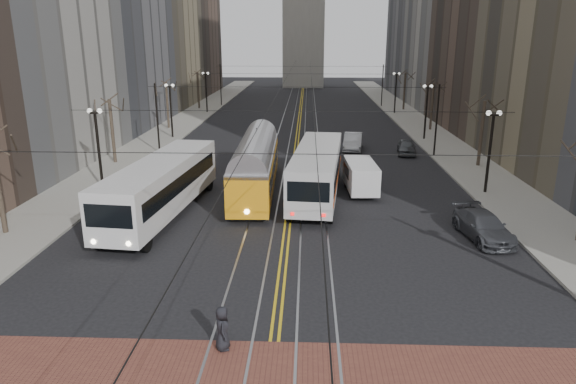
# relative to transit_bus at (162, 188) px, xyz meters

# --- Properties ---
(ground) EXTENTS (260.00, 260.00, 0.00)m
(ground) POSITION_rel_transit_bus_xyz_m (7.77, -12.66, -1.71)
(ground) COLOR black
(ground) RESTS_ON ground
(sidewalk_left) EXTENTS (5.00, 140.00, 0.15)m
(sidewalk_left) POSITION_rel_transit_bus_xyz_m (-7.23, 32.34, -1.64)
(sidewalk_left) COLOR gray
(sidewalk_left) RESTS_ON ground
(sidewalk_right) EXTENTS (5.00, 140.00, 0.15)m
(sidewalk_right) POSITION_rel_transit_bus_xyz_m (22.77, 32.34, -1.64)
(sidewalk_right) COLOR gray
(sidewalk_right) RESTS_ON ground
(streetcar_rails) EXTENTS (4.80, 130.00, 0.02)m
(streetcar_rails) POSITION_rel_transit_bus_xyz_m (7.77, 32.34, -1.71)
(streetcar_rails) COLOR gray
(streetcar_rails) RESTS_ON ground
(centre_lines) EXTENTS (0.42, 130.00, 0.01)m
(centre_lines) POSITION_rel_transit_bus_xyz_m (7.77, 32.34, -1.70)
(centre_lines) COLOR gold
(centre_lines) RESTS_ON ground
(lamp_posts) EXTENTS (27.60, 57.20, 5.60)m
(lamp_posts) POSITION_rel_transit_bus_xyz_m (7.77, 16.09, 1.09)
(lamp_posts) COLOR black
(lamp_posts) RESTS_ON ground
(street_trees) EXTENTS (31.68, 53.28, 5.60)m
(street_trees) POSITION_rel_transit_bus_xyz_m (7.77, 22.59, 1.09)
(street_trees) COLOR #382D23
(street_trees) RESTS_ON ground
(trolley_wires) EXTENTS (25.96, 120.00, 6.60)m
(trolley_wires) POSITION_rel_transit_bus_xyz_m (7.77, 22.17, 2.06)
(trolley_wires) COLOR black
(trolley_wires) RESTS_ON ground
(transit_bus) EXTENTS (4.25, 13.90, 3.42)m
(transit_bus) POSITION_rel_transit_bus_xyz_m (0.00, 0.00, 0.00)
(transit_bus) COLOR silver
(transit_bus) RESTS_ON ground
(streetcar) EXTENTS (2.85, 13.82, 3.25)m
(streetcar) POSITION_rel_transit_bus_xyz_m (5.27, 5.09, -0.09)
(streetcar) COLOR orange
(streetcar) RESTS_ON ground
(rear_bus) EXTENTS (4.00, 13.15, 3.38)m
(rear_bus) POSITION_rel_transit_bus_xyz_m (9.57, 4.23, -0.02)
(rear_bus) COLOR silver
(rear_bus) RESTS_ON ground
(cargo_van) EXTENTS (2.20, 5.10, 2.21)m
(cargo_van) POSITION_rel_transit_bus_xyz_m (12.67, 5.31, -0.60)
(cargo_van) COLOR silver
(cargo_van) RESTS_ON ground
(sedan_grey) EXTENTS (2.15, 4.23, 1.38)m
(sedan_grey) POSITION_rel_transit_bus_xyz_m (18.27, 18.20, -1.02)
(sedan_grey) COLOR #42464A
(sedan_grey) RESTS_ON ground
(sedan_silver) EXTENTS (2.32, 5.12, 1.63)m
(sedan_silver) POSITION_rel_transit_bus_xyz_m (13.35, 19.92, -0.90)
(sedan_silver) COLOR #ADB0B5
(sedan_silver) RESTS_ON ground
(sedan_parked) EXTENTS (2.63, 5.12, 1.42)m
(sedan_parked) POSITION_rel_transit_bus_xyz_m (18.54, -3.19, -1.00)
(sedan_parked) COLOR #42454A
(sedan_parked) RESTS_ON ground
(pedestrian_a) EXTENTS (0.67, 0.89, 1.63)m
(pedestrian_a) POSITION_rel_transit_bus_xyz_m (5.99, -14.16, -0.88)
(pedestrian_a) COLOR black
(pedestrian_a) RESTS_ON crosswalk_band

